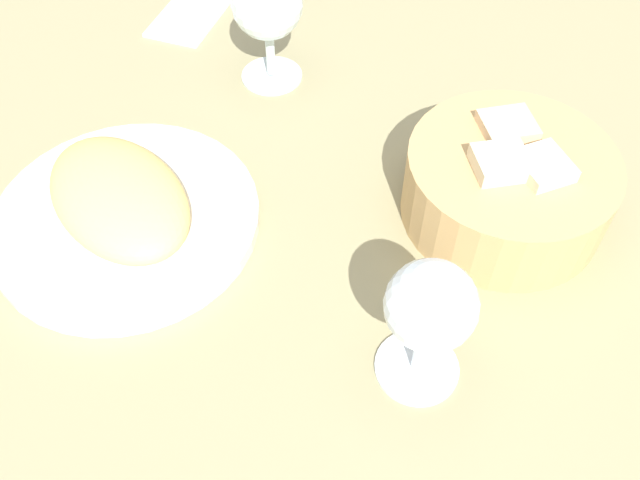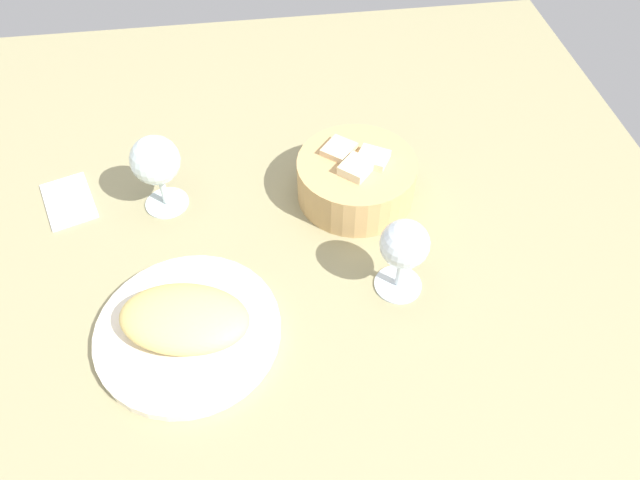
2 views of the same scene
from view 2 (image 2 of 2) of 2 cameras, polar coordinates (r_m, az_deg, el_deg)
ground_plane at (r=85.85cm, az=-7.75°, el=-3.79°), size 140.00×140.00×2.00cm
plate at (r=80.14cm, az=-12.58°, el=-8.54°), size 24.28×24.28×1.40cm
omelette at (r=77.68cm, az=-12.95°, el=-7.37°), size 18.90×14.38×4.56cm
lettuce_garnish at (r=81.52cm, az=-16.20°, el=-6.37°), size 4.04×4.04×1.60cm
bread_basket at (r=92.44cm, az=3.49°, el=6.01°), size 18.40×18.40×8.45cm
wine_glass_near at (r=77.55cm, az=8.11°, el=-0.77°), size 6.63×6.63×12.29cm
wine_glass_far at (r=90.81cm, az=-15.55°, el=7.14°), size 7.37×7.37×12.83cm
folded_napkin at (r=101.59cm, az=-23.11°, el=3.57°), size 10.19×12.68×0.80cm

